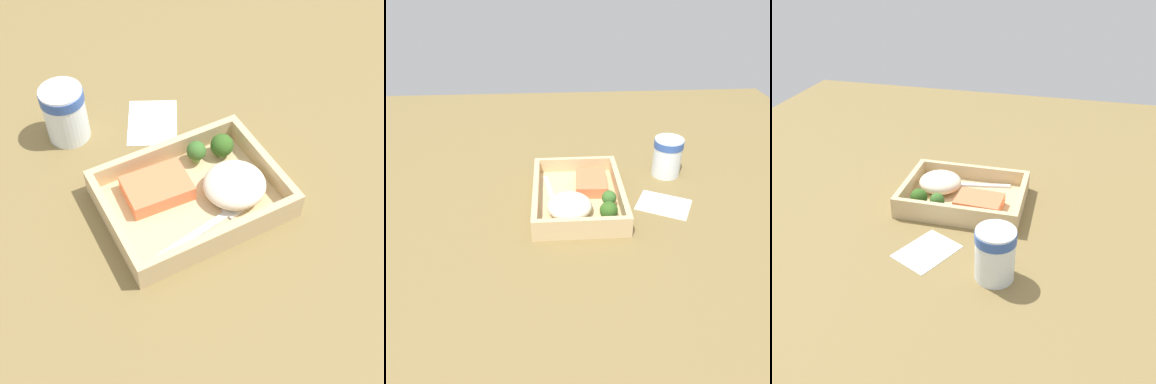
# 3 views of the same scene
# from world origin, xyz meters

# --- Properties ---
(ground_plane) EXTENTS (1.60, 1.60, 0.02)m
(ground_plane) POSITION_xyz_m (0.00, 0.00, -0.01)
(ground_plane) COLOR olive
(takeout_tray) EXTENTS (0.27, 0.20, 0.01)m
(takeout_tray) POSITION_xyz_m (0.00, 0.00, 0.01)
(takeout_tray) COLOR tan
(takeout_tray) RESTS_ON ground_plane
(tray_rim) EXTENTS (0.27, 0.20, 0.03)m
(tray_rim) POSITION_xyz_m (0.00, 0.00, 0.03)
(tray_rim) COLOR tan
(tray_rim) RESTS_ON takeout_tray
(salmon_fillet) EXTENTS (0.10, 0.08, 0.03)m
(salmon_fillet) POSITION_xyz_m (-0.04, 0.03, 0.02)
(salmon_fillet) COLOR #F17547
(salmon_fillet) RESTS_ON takeout_tray
(mashed_potatoes) EXTENTS (0.10, 0.09, 0.04)m
(mashed_potatoes) POSITION_xyz_m (0.06, -0.02, 0.03)
(mashed_potatoes) COLOR beige
(mashed_potatoes) RESTS_ON takeout_tray
(broccoli_floret_1) EXTENTS (0.04, 0.04, 0.04)m
(broccoli_floret_1) POSITION_xyz_m (0.09, 0.06, 0.03)
(broccoli_floret_1) COLOR #83AF62
(broccoli_floret_1) RESTS_ON takeout_tray
(broccoli_floret_2) EXTENTS (0.03, 0.03, 0.04)m
(broccoli_floret_2) POSITION_xyz_m (0.04, 0.06, 0.04)
(broccoli_floret_2) COLOR #749F52
(broccoli_floret_2) RESTS_ON takeout_tray
(fork) EXTENTS (0.16, 0.04, 0.00)m
(fork) POSITION_xyz_m (-0.00, -0.06, 0.01)
(fork) COLOR silver
(fork) RESTS_ON takeout_tray
(paper_cup) EXTENTS (0.07, 0.07, 0.10)m
(paper_cup) POSITION_xyz_m (-0.11, 0.23, 0.05)
(paper_cup) COLOR white
(paper_cup) RESTS_ON ground_plane
(receipt_slip) EXTENTS (0.13, 0.14, 0.00)m
(receipt_slip) POSITION_xyz_m (0.02, 0.19, 0.00)
(receipt_slip) COLOR white
(receipt_slip) RESTS_ON ground_plane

